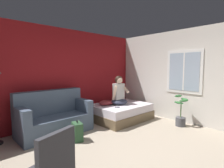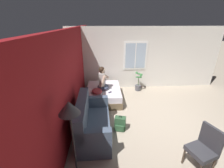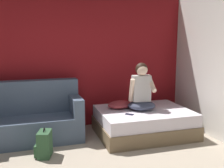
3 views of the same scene
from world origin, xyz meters
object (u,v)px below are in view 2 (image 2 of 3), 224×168
Objects in this scene: couch at (92,122)px; throw_pillow at (97,91)px; bed at (104,94)px; cell_phone at (110,92)px; person_seated at (102,80)px; potted_plant at (138,84)px; backpack at (120,124)px; side_chair at (204,147)px; floor_lamp at (70,116)px.

couch reaches higher than throw_pillow.
cell_phone is (-0.37, -0.23, 0.25)m from bed.
person_seated is at bearing -8.71° from couch.
bed is at bearing -9.38° from couch.
potted_plant is (0.82, -1.58, -0.53)m from person_seated.
person_seated is at bearing -5.58° from cell_phone.
side_chair is at bearing -129.52° from backpack.
floor_lamp is (-3.19, 0.55, 1.19)m from bed.
couch is 1.75× the size of side_chair.
person_seated is at bearing 117.36° from potted_plant.
floor_lamp is 4.62m from potted_plant.
bed is at bearing -35.84° from person_seated.
bed is at bearing -30.68° from throw_pillow.
cell_phone is at bearing -141.47° from person_seated.
couch is at bearing 116.73° from cell_phone.
floor_lamp is at bearing 173.58° from throw_pillow.
backpack is 0.54× the size of potted_plant.
person_seated reaches higher than potted_plant.
couch is 2.03m from person_seated.
cell_phone is (2.75, 1.78, -0.05)m from side_chair.
bed is 1.00× the size of couch.
backpack is at bearing 50.48° from side_chair.
bed is 1.01× the size of floor_lamp.
person_seated is at bearing 15.11° from backpack.
bed is 3.57× the size of throw_pillow.
couch is 3.58× the size of throw_pillow.
side_chair reaches higher than bed.
potted_plant is at bearing -62.64° from person_seated.
couch reaches higher than backpack.
person_seated is 6.08× the size of cell_phone.
potted_plant is (2.77, -1.88, -0.09)m from couch.
throw_pillow is 2.94m from floor_lamp.
potted_plant is at bearing -63.41° from bed.
backpack is at bearing -78.33° from couch.
floor_lamp reaches higher than person_seated.
person_seated is 1.97m from backpack.
floor_lamp is at bearing 152.09° from potted_plant.
person_seated is 1.86m from potted_plant.
side_chair is 1.12× the size of person_seated.
couch reaches higher than potted_plant.
throw_pillow is at bearing -3.39° from couch.
side_chair is 2.05m from backpack.
floor_lamp reaches higher than potted_plant.
couch is at bearing 64.39° from side_chair.
couch is 3.75× the size of backpack.
floor_lamp is at bearing 170.22° from bed.
person_seated is 3.24m from floor_lamp.
floor_lamp is (-2.81, 0.78, 0.94)m from cell_phone.
side_chair is at bearing -88.55° from floor_lamp.
floor_lamp is (-0.06, 2.56, 0.90)m from side_chair.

